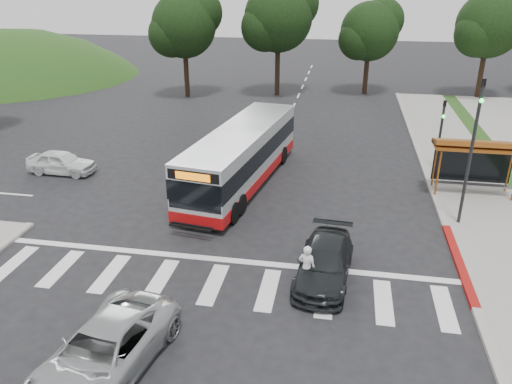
% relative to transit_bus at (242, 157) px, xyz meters
% --- Properties ---
extents(ground, '(140.00, 140.00, 0.00)m').
position_rel_transit_bus_xyz_m(ground, '(0.88, -4.41, -1.51)').
color(ground, black).
rests_on(ground, ground).
extents(sidewalk_east, '(4.00, 40.00, 0.12)m').
position_rel_transit_bus_xyz_m(sidewalk_east, '(11.88, 3.59, -1.45)').
color(sidewalk_east, gray).
rests_on(sidewalk_east, ground).
extents(curb_east, '(0.30, 40.00, 0.15)m').
position_rel_transit_bus_xyz_m(curb_east, '(9.88, 3.59, -1.43)').
color(curb_east, '#9E9991').
rests_on(curb_east, ground).
extents(curb_east_red, '(0.32, 6.00, 0.15)m').
position_rel_transit_bus_xyz_m(curb_east_red, '(9.88, -6.41, -1.43)').
color(curb_east_red, maroon).
rests_on(curb_east_red, ground).
extents(hillside_nw, '(44.00, 44.00, 10.00)m').
position_rel_transit_bus_xyz_m(hillside_nw, '(-31.12, 25.59, -1.51)').
color(hillside_nw, '#1C4516').
rests_on(hillside_nw, ground).
extents(crosswalk_ladder, '(18.00, 2.60, 0.01)m').
position_rel_transit_bus_xyz_m(crosswalk_ladder, '(0.88, -9.41, -1.50)').
color(crosswalk_ladder, silver).
rests_on(crosswalk_ladder, ground).
extents(bus_shelter, '(4.20, 1.60, 2.86)m').
position_rel_transit_bus_xyz_m(bus_shelter, '(11.68, 0.69, 0.84)').
color(bus_shelter, '#914C18').
rests_on(bus_shelter, sidewalk_east).
extents(traffic_signal_ne_tall, '(0.18, 0.37, 6.50)m').
position_rel_transit_bus_xyz_m(traffic_signal_ne_tall, '(10.48, -2.92, 2.37)').
color(traffic_signal_ne_tall, black).
rests_on(traffic_signal_ne_tall, ground).
extents(traffic_signal_ne_short, '(0.18, 0.37, 4.00)m').
position_rel_transit_bus_xyz_m(traffic_signal_ne_short, '(10.48, 4.08, 0.97)').
color(traffic_signal_ne_short, black).
rests_on(traffic_signal_ne_short, ground).
extents(tree_ne_a, '(6.16, 5.74, 9.30)m').
position_rel_transit_bus_xyz_m(tree_ne_a, '(16.95, 23.65, 4.89)').
color(tree_ne_a, black).
rests_on(tree_ne_a, parking_lot).
extents(tree_north_a, '(6.60, 6.15, 10.17)m').
position_rel_transit_bus_xyz_m(tree_north_a, '(-1.04, 21.66, 5.42)').
color(tree_north_a, black).
rests_on(tree_north_a, ground).
extents(tree_north_b, '(5.72, 5.33, 8.43)m').
position_rel_transit_bus_xyz_m(tree_north_b, '(6.95, 23.65, 4.16)').
color(tree_north_b, black).
rests_on(tree_north_b, ground).
extents(tree_north_c, '(6.16, 5.74, 9.30)m').
position_rel_transit_bus_xyz_m(tree_north_c, '(-9.05, 19.65, 4.79)').
color(tree_north_c, black).
rests_on(tree_north_c, ground).
extents(transit_bus, '(4.20, 11.91, 3.01)m').
position_rel_transit_bus_xyz_m(transit_bus, '(0.00, 0.00, 0.00)').
color(transit_bus, silver).
rests_on(transit_bus, ground).
extents(pedestrian, '(0.71, 0.56, 1.73)m').
position_rel_transit_bus_xyz_m(pedestrian, '(4.19, -9.07, -0.64)').
color(pedestrian, white).
rests_on(pedestrian, ground).
extents(dark_sedan, '(2.25, 4.72, 1.33)m').
position_rel_transit_bus_xyz_m(dark_sedan, '(4.78, -8.28, -0.84)').
color(dark_sedan, black).
rests_on(dark_sedan, ground).
extents(silver_suv_south, '(3.21, 5.55, 1.46)m').
position_rel_transit_bus_xyz_m(silver_suv_south, '(-0.99, -14.13, -0.78)').
color(silver_suv_south, '#A9ADAF').
rests_on(silver_suv_south, ground).
extents(west_car_white, '(3.84, 1.64, 1.29)m').
position_rel_transit_bus_xyz_m(west_car_white, '(-10.27, -0.24, -0.86)').
color(west_car_white, silver).
rests_on(west_car_white, ground).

